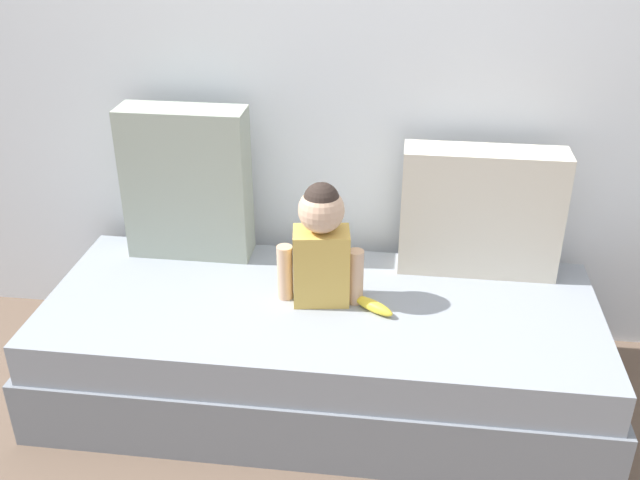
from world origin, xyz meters
name	(u,v)px	position (x,y,z in m)	size (l,w,h in m)	color
ground_plane	(321,392)	(0.00, 0.00, 0.00)	(12.00, 12.00, 0.00)	brown
back_wall	(339,48)	(0.00, 0.54, 1.18)	(5.23, 0.10, 2.37)	silver
couch	(321,349)	(0.00, 0.00, 0.20)	(2.03, 0.83, 0.41)	gray
throw_pillow_left	(187,183)	(-0.56, 0.31, 0.71)	(0.48, 0.16, 0.59)	#99A393
throw_pillow_right	(480,212)	(0.56, 0.31, 0.65)	(0.59, 0.16, 0.49)	beige
toddler	(320,243)	(0.00, 0.02, 0.64)	(0.31, 0.16, 0.45)	gold
banana	(373,306)	(0.19, -0.03, 0.43)	(0.17, 0.04, 0.04)	yellow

